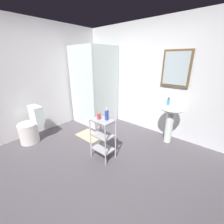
{
  "coord_description": "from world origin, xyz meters",
  "views": [
    {
      "loc": [
        1.65,
        -1.35,
        1.7
      ],
      "look_at": [
        0.11,
        0.42,
        0.83
      ],
      "focal_mm": 23.31,
      "sensor_mm": 36.0,
      "label": 1
    }
  ],
  "objects_px": {
    "pedestal_sink": "(170,117)",
    "shampoo_bottle_blue": "(107,115)",
    "toilet": "(31,128)",
    "storage_cart": "(103,136)",
    "bath_mat": "(90,136)",
    "hand_soap_bottle": "(168,102)",
    "rinse_cup": "(99,116)",
    "shower_stall": "(95,106)"
  },
  "relations": [
    {
      "from": "toilet",
      "to": "storage_cart",
      "type": "height_order",
      "value": "toilet"
    },
    {
      "from": "toilet",
      "to": "bath_mat",
      "type": "relative_size",
      "value": 1.27
    },
    {
      "from": "pedestal_sink",
      "to": "shampoo_bottle_blue",
      "type": "xyz_separation_m",
      "value": [
        -0.62,
        -1.25,
        0.25
      ]
    },
    {
      "from": "pedestal_sink",
      "to": "toilet",
      "type": "relative_size",
      "value": 1.07
    },
    {
      "from": "shower_stall",
      "to": "rinse_cup",
      "type": "distance_m",
      "value": 1.61
    },
    {
      "from": "pedestal_sink",
      "to": "rinse_cup",
      "type": "distance_m",
      "value": 1.52
    },
    {
      "from": "rinse_cup",
      "to": "pedestal_sink",
      "type": "bearing_deg",
      "value": 60.43
    },
    {
      "from": "shower_stall",
      "to": "shampoo_bottle_blue",
      "type": "relative_size",
      "value": 9.68
    },
    {
      "from": "shampoo_bottle_blue",
      "to": "rinse_cup",
      "type": "distance_m",
      "value": 0.14
    },
    {
      "from": "rinse_cup",
      "to": "bath_mat",
      "type": "distance_m",
      "value": 1.11
    },
    {
      "from": "bath_mat",
      "to": "hand_soap_bottle",
      "type": "bearing_deg",
      "value": 35.38
    },
    {
      "from": "pedestal_sink",
      "to": "rinse_cup",
      "type": "xyz_separation_m",
      "value": [
        -0.74,
        -1.31,
        0.21
      ]
    },
    {
      "from": "toilet",
      "to": "storage_cart",
      "type": "relative_size",
      "value": 1.03
    },
    {
      "from": "toilet",
      "to": "shampoo_bottle_blue",
      "type": "height_order",
      "value": "shampoo_bottle_blue"
    },
    {
      "from": "pedestal_sink",
      "to": "hand_soap_bottle",
      "type": "height_order",
      "value": "hand_soap_bottle"
    },
    {
      "from": "hand_soap_bottle",
      "to": "shampoo_bottle_blue",
      "type": "distance_m",
      "value": 1.37
    },
    {
      "from": "storage_cart",
      "to": "hand_soap_bottle",
      "type": "height_order",
      "value": "hand_soap_bottle"
    },
    {
      "from": "storage_cart",
      "to": "shampoo_bottle_blue",
      "type": "height_order",
      "value": "shampoo_bottle_blue"
    },
    {
      "from": "shower_stall",
      "to": "pedestal_sink",
      "type": "bearing_deg",
      "value": 8.69
    },
    {
      "from": "storage_cart",
      "to": "rinse_cup",
      "type": "height_order",
      "value": "rinse_cup"
    },
    {
      "from": "hand_soap_bottle",
      "to": "shampoo_bottle_blue",
      "type": "bearing_deg",
      "value": -113.13
    },
    {
      "from": "hand_soap_bottle",
      "to": "rinse_cup",
      "type": "bearing_deg",
      "value": -116.41
    },
    {
      "from": "shampoo_bottle_blue",
      "to": "bath_mat",
      "type": "bearing_deg",
      "value": 160.69
    },
    {
      "from": "pedestal_sink",
      "to": "storage_cart",
      "type": "xyz_separation_m",
      "value": [
        -0.67,
        -1.3,
        -0.14
      ]
    },
    {
      "from": "pedestal_sink",
      "to": "shampoo_bottle_blue",
      "type": "relative_size",
      "value": 3.92
    },
    {
      "from": "shower_stall",
      "to": "bath_mat",
      "type": "height_order",
      "value": "shower_stall"
    },
    {
      "from": "toilet",
      "to": "bath_mat",
      "type": "distance_m",
      "value": 1.26
    },
    {
      "from": "hand_soap_bottle",
      "to": "toilet",
      "type": "bearing_deg",
      "value": -138.14
    },
    {
      "from": "rinse_cup",
      "to": "shampoo_bottle_blue",
      "type": "bearing_deg",
      "value": 27.54
    },
    {
      "from": "toilet",
      "to": "shampoo_bottle_blue",
      "type": "relative_size",
      "value": 3.68
    },
    {
      "from": "shower_stall",
      "to": "pedestal_sink",
      "type": "xyz_separation_m",
      "value": [
        1.95,
        0.3,
        0.12
      ]
    },
    {
      "from": "shower_stall",
      "to": "rinse_cup",
      "type": "xyz_separation_m",
      "value": [
        1.21,
        -1.01,
        0.33
      ]
    },
    {
      "from": "shower_stall",
      "to": "storage_cart",
      "type": "height_order",
      "value": "shower_stall"
    },
    {
      "from": "toilet",
      "to": "pedestal_sink",
      "type": "bearing_deg",
      "value": 40.58
    },
    {
      "from": "toilet",
      "to": "shampoo_bottle_blue",
      "type": "xyz_separation_m",
      "value": [
        1.6,
        0.66,
        0.52
      ]
    },
    {
      "from": "shower_stall",
      "to": "toilet",
      "type": "relative_size",
      "value": 2.63
    },
    {
      "from": "shampoo_bottle_blue",
      "to": "bath_mat",
      "type": "xyz_separation_m",
      "value": [
        -0.83,
        0.29,
        -0.82
      ]
    },
    {
      "from": "toilet",
      "to": "bath_mat",
      "type": "bearing_deg",
      "value": 50.7
    },
    {
      "from": "storage_cart",
      "to": "shower_stall",
      "type": "bearing_deg",
      "value": 141.89
    },
    {
      "from": "shower_stall",
      "to": "shampoo_bottle_blue",
      "type": "xyz_separation_m",
      "value": [
        1.32,
        -0.95,
        0.37
      ]
    },
    {
      "from": "storage_cart",
      "to": "shampoo_bottle_blue",
      "type": "distance_m",
      "value": 0.4
    },
    {
      "from": "bath_mat",
      "to": "shampoo_bottle_blue",
      "type": "bearing_deg",
      "value": -19.31
    }
  ]
}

